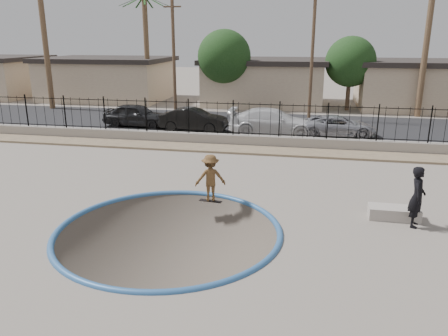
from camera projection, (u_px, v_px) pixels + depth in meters
name	position (u px, v px, depth m)	size (l,w,h in m)	color
ground	(238.00, 157.00, 25.98)	(120.00, 120.00, 2.20)	slate
bowl_pit	(169.00, 231.00, 13.46)	(6.84, 6.84, 1.80)	#4A4038
coping_ring	(169.00, 231.00, 13.46)	(7.04, 7.04, 0.20)	#2E5E97
rock_strip	(229.00, 149.00, 23.02)	(42.00, 1.60, 0.11)	#998764
retaining_wall	(233.00, 140.00, 23.98)	(42.00, 0.45, 0.60)	gray
fence	(233.00, 118.00, 23.63)	(40.00, 0.04, 1.80)	black
street	(250.00, 123.00, 30.35)	(90.00, 8.00, 0.04)	black
house_west	(108.00, 78.00, 41.51)	(11.60, 8.60, 3.90)	tan
house_center	(265.00, 81.00, 38.71)	(10.60, 8.60, 3.90)	tan
house_east	(434.00, 84.00, 36.10)	(12.60, 8.60, 3.90)	tan
palm_left	(41.00, 7.00, 34.05)	(2.30, 2.30, 11.30)	brown
palm_mid	(145.00, 25.00, 36.87)	(2.30, 2.30, 9.30)	brown
palm_right	(430.00, 13.00, 30.70)	(2.30, 2.30, 10.30)	brown
utility_pole_left	(174.00, 52.00, 32.00)	(1.70, 0.24, 9.00)	#473323
utility_pole_mid	(313.00, 49.00, 30.06)	(1.70, 0.24, 9.50)	#473323
street_tree_left	(224.00, 57.00, 35.34)	(4.32, 4.32, 6.36)	#473323
street_tree_mid	(351.00, 62.00, 34.52)	(3.96, 3.96, 5.83)	#473323
skater	(210.00, 180.00, 15.52)	(1.09, 0.63, 1.69)	brown
skateboard	(211.00, 201.00, 15.74)	(0.85, 0.30, 0.07)	black
videographer	(417.00, 197.00, 13.55)	(0.71, 0.47, 1.95)	black
concrete_ledge	(394.00, 213.00, 14.32)	(1.60, 0.70, 0.40)	#A49B91
car_a	(137.00, 115.00, 28.84)	(1.76, 4.38, 1.49)	black
car_b	(194.00, 119.00, 27.54)	(1.48, 4.26, 1.40)	black
car_c	(273.00, 122.00, 26.39)	(2.17, 5.35, 1.55)	silver
car_d	(338.00, 126.00, 25.94)	(2.05, 4.46, 1.24)	#9C9DA4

